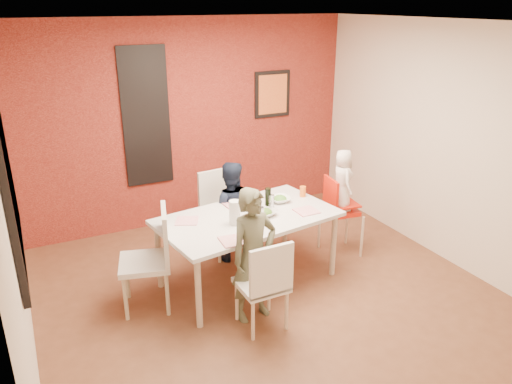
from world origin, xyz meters
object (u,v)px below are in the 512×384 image
chair_far (221,207)px  high_chair (338,209)px  child_far (230,211)px  toddler (342,180)px  paper_towel_roll (235,213)px  chair_near (266,281)px  wine_bottle (268,199)px  chair_left (154,254)px  dining_table (248,222)px  child_near (254,255)px

chair_far → high_chair: 1.40m
child_far → toddler: bearing=178.7°
toddler → paper_towel_roll: size_ratio=2.91×
chair_near → wine_bottle: (0.50, 0.91, 0.38)m
chair_left → high_chair: 2.26m
child_far → toddler: size_ratio=1.64×
dining_table → wine_bottle: wine_bottle is taller
chair_near → wine_bottle: 1.11m
wine_bottle → child_near: bearing=-126.7°
chair_left → toddler: size_ratio=1.42×
chair_near → child_near: 0.28m
toddler → paper_towel_roll: 1.48m
chair_left → wine_bottle: size_ratio=4.18×
dining_table → child_far: 0.57m
chair_near → chair_left: 1.15m
dining_table → chair_left: 1.03m
high_chair → wine_bottle: 1.02m
chair_far → chair_near: bearing=-105.4°
child_near → toddler: child_near is taller
dining_table → chair_far: size_ratio=1.99×
chair_far → paper_towel_roll: size_ratio=3.97×
chair_far → wine_bottle: bearing=-79.1°
dining_table → wine_bottle: size_ratio=8.00×
child_near → wine_bottle: (0.50, 0.67, 0.23)m
chair_far → child_far: child_far is taller
dining_table → paper_towel_roll: paper_towel_roll is taller
chair_near → chair_far: chair_far is taller
dining_table → chair_near: bearing=-105.2°
chair_far → toddler: size_ratio=1.37×
chair_left → toddler: 2.32m
dining_table → child_far: size_ratio=1.66×
paper_towel_roll → dining_table: bearing=31.1°
chair_far → child_near: bearing=-106.9°
dining_table → paper_towel_roll: (-0.20, -0.12, 0.19)m
chair_left → child_far: 1.21m
dining_table → toddler: toddler is taller
child_near → chair_near: bearing=-97.5°
high_chair → child_near: 1.64m
toddler → dining_table: bearing=106.4°
dining_table → wine_bottle: (0.26, 0.05, 0.19)m
chair_near → wine_bottle: bearing=-119.1°
high_chair → child_far: 1.28m
chair_near → paper_towel_roll: paper_towel_roll is taller
high_chair → paper_towel_roll: paper_towel_roll is taller
dining_table → child_near: 0.66m
toddler → high_chair: bearing=88.6°
child_far → wine_bottle: 0.63m
chair_far → toddler: (1.23, -0.71, 0.38)m
child_far → paper_towel_roll: bearing=90.0°
child_near → child_far: 1.21m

